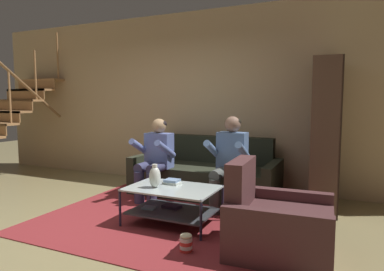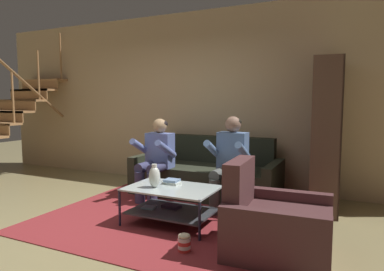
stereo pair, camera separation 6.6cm
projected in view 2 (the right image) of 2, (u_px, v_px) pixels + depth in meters
ground at (94, 228)px, 3.83m from camera, size 16.80×16.80×0.00m
back_partition at (190, 99)px, 5.90m from camera, size 8.40×0.12×2.90m
couch at (207, 176)px, 5.18m from camera, size 2.18×0.93×0.86m
person_seated_left at (156, 155)px, 4.89m from camera, size 0.50×0.58×1.16m
person_seated_right at (230, 159)px, 4.42m from camera, size 0.50×0.58×1.22m
coffee_table at (172, 199)px, 3.93m from camera, size 1.02×0.68×0.43m
area_rug at (188, 209)px, 4.47m from camera, size 3.07×3.28×0.01m
vase at (154, 176)px, 3.90m from camera, size 0.13×0.13×0.27m
book_stack at (172, 182)px, 4.07m from camera, size 0.23×0.16×0.06m
bookshelf at (329, 149)px, 4.55m from camera, size 0.42×1.10×1.94m
armchair at (274, 225)px, 3.15m from camera, size 0.95×0.88×0.86m
popcorn_tub at (184, 243)px, 3.20m from camera, size 0.12×0.12×0.18m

